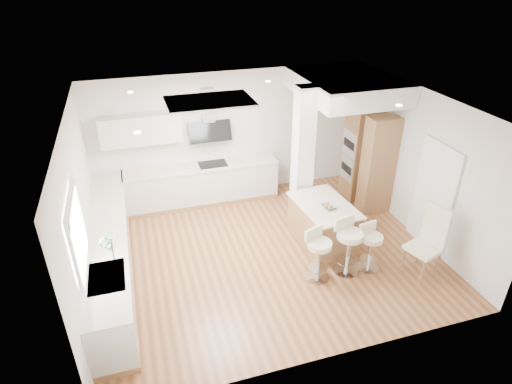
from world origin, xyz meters
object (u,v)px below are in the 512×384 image
object	(u,v)px
peninsula	(323,223)
bar_stool_b	(348,243)
bar_stool_c	(370,245)
dining_chair	(429,238)
bar_stool_a	(318,252)

from	to	relation	value
peninsula	bar_stool_b	size ratio (longest dim) A/B	1.41
bar_stool_b	bar_stool_c	distance (m)	0.42
bar_stool_b	bar_stool_c	bearing A→B (deg)	-18.32
peninsula	bar_stool_c	bearing A→B (deg)	-69.78
bar_stool_c	dining_chair	distance (m)	0.97
peninsula	bar_stool_c	size ratio (longest dim) A/B	1.67
bar_stool_a	bar_stool_b	size ratio (longest dim) A/B	0.92
peninsula	dining_chair	bearing A→B (deg)	-49.58
bar_stool_b	dining_chair	world-z (taller)	dining_chair
peninsula	bar_stool_c	xyz separation A→B (m)	(0.44, -0.95, 0.07)
bar_stool_a	dining_chair	bearing A→B (deg)	-32.46
peninsula	bar_stool_b	world-z (taller)	bar_stool_b
bar_stool_c	dining_chair	world-z (taller)	dining_chair
bar_stool_a	bar_stool_c	distance (m)	0.97
bar_stool_a	dining_chair	size ratio (longest dim) A/B	0.74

